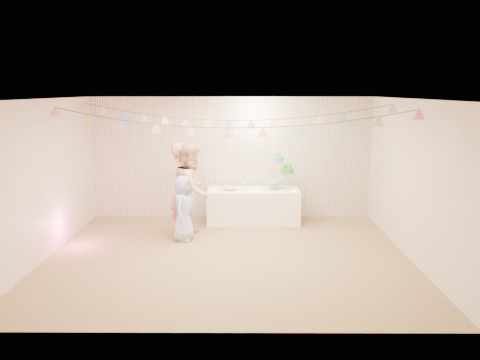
{
  "coord_description": "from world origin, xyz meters",
  "views": [
    {
      "loc": [
        0.24,
        -7.43,
        2.74
      ],
      "look_at": [
        0.2,
        0.8,
        1.15
      ],
      "focal_mm": 35.0,
      "sensor_mm": 36.0,
      "label": 1
    }
  ],
  "objects_px": {
    "table": "(253,206)",
    "person_child": "(183,208)",
    "person_adult_a": "(182,189)",
    "person_adult_b": "(192,190)",
    "cake_stand": "(280,171)"
  },
  "relations": [
    {
      "from": "table",
      "to": "person_child",
      "type": "relative_size",
      "value": 1.57
    },
    {
      "from": "person_adult_a",
      "to": "person_adult_b",
      "type": "height_order",
      "value": "person_adult_b"
    },
    {
      "from": "person_adult_a",
      "to": "person_child",
      "type": "xyz_separation_m",
      "value": [
        0.07,
        -0.45,
        -0.27
      ]
    },
    {
      "from": "person_adult_b",
      "to": "person_child",
      "type": "distance_m",
      "value": 0.41
    },
    {
      "from": "person_child",
      "to": "person_adult_b",
      "type": "bearing_deg",
      "value": -15.07
    },
    {
      "from": "cake_stand",
      "to": "person_adult_b",
      "type": "height_order",
      "value": "person_adult_b"
    },
    {
      "from": "table",
      "to": "person_adult_b",
      "type": "height_order",
      "value": "person_adult_b"
    },
    {
      "from": "person_adult_b",
      "to": "person_child",
      "type": "height_order",
      "value": "person_adult_b"
    },
    {
      "from": "person_child",
      "to": "cake_stand",
      "type": "bearing_deg",
      "value": -45.01
    },
    {
      "from": "person_child",
      "to": "table",
      "type": "bearing_deg",
      "value": -36.6
    },
    {
      "from": "table",
      "to": "person_child",
      "type": "distance_m",
      "value": 1.76
    },
    {
      "from": "table",
      "to": "person_adult_b",
      "type": "bearing_deg",
      "value": -143.21
    },
    {
      "from": "table",
      "to": "person_adult_a",
      "type": "relative_size",
      "value": 1.09
    },
    {
      "from": "table",
      "to": "person_child",
      "type": "bearing_deg",
      "value": -138.91
    },
    {
      "from": "person_adult_a",
      "to": "person_child",
      "type": "bearing_deg",
      "value": -145.65
    }
  ]
}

